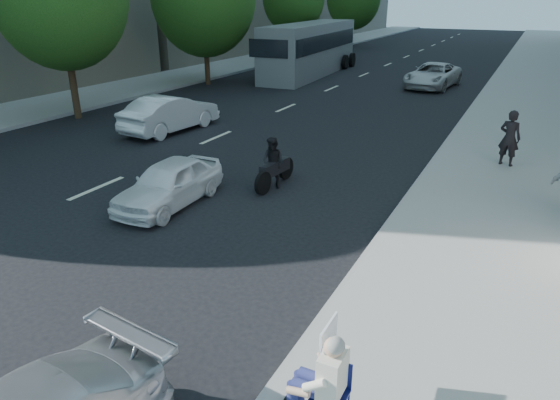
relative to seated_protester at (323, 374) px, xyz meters
The scene contains 10 objects.
ground 3.82m from the seated_protester, 127.93° to the left, with size 160.00×160.00×0.00m, color black.
near_sidewalk 23.02m from the seated_protester, 85.73° to the left, with size 5.00×120.00×0.15m, color #9B9991.
far_sidewalk 29.82m from the seated_protester, 129.69° to the left, with size 4.50×120.00×0.15m, color #9B9991.
seated_protester is the anchor object (origin of this frame).
pedestrian_woman 11.89m from the seated_protester, 83.97° to the left, with size 0.62×0.41×1.70m, color black.
white_sedan_near 7.93m from the seated_protester, 141.48° to the left, with size 1.37×3.41×1.16m, color white.
white_sedan_mid 15.49m from the seated_protester, 134.83° to the left, with size 1.49×4.26×1.40m, color white.
white_sedan_far 26.18m from the seated_protester, 98.13° to the left, with size 2.29×4.96×1.38m, color silver.
motorcycle 8.51m from the seated_protester, 121.33° to the left, with size 0.75×2.05×1.42m.
bus 30.04m from the seated_protester, 113.81° to the left, with size 3.30×12.19×3.30m.
Camera 1 is at (3.93, -7.30, 5.00)m, focal length 32.00 mm.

